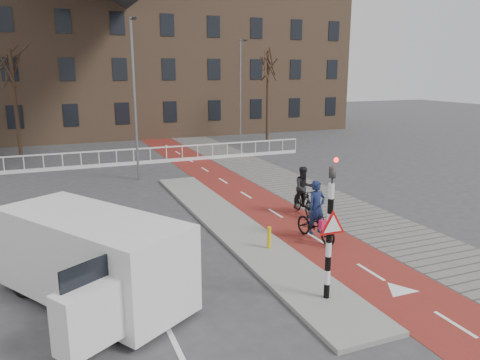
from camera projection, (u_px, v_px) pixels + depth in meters
name	position (u px, v px, depth m)	size (l,w,h in m)	color
ground	(306.00, 267.00, 13.51)	(120.00, 120.00, 0.00)	#38383A
bike_lane	(230.00, 185.00, 23.07)	(2.50, 60.00, 0.01)	maroon
sidewalk	(281.00, 180.00, 24.10)	(3.00, 60.00, 0.01)	slate
curb_island	(233.00, 226.00, 16.84)	(1.80, 16.00, 0.12)	gray
traffic_signal	(330.00, 225.00, 11.01)	(0.80, 0.80, 3.68)	black
bollard	(269.00, 237.00, 14.57)	(0.12, 0.12, 0.69)	#E0BC0C
cyclist_near	(316.00, 220.00, 15.50)	(0.91, 2.02, 2.03)	black
cyclist_far	(303.00, 195.00, 18.25)	(0.87, 1.81, 1.91)	black
van	(93.00, 257.00, 11.26)	(4.45, 5.42, 2.20)	white
railing	(81.00, 163.00, 26.91)	(28.00, 0.10, 0.99)	silver
townhouse_row	(86.00, 42.00, 39.43)	(46.00, 10.00, 15.90)	#7F6047
tree_mid	(16.00, 104.00, 29.95)	(0.24, 0.24, 6.79)	#2F1F15
tree_right	(268.00, 97.00, 36.76)	(0.23, 0.23, 6.99)	#2F1F15
streetlight_near	(135.00, 101.00, 23.38)	(0.12, 0.12, 8.03)	slate
streetlight_right	(240.00, 94.00, 34.37)	(0.12, 0.12, 7.71)	slate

